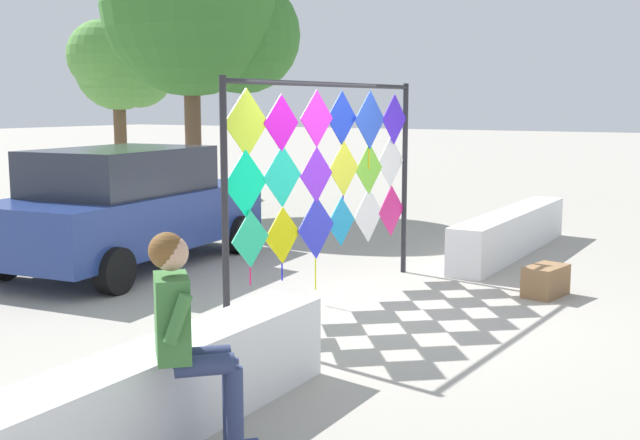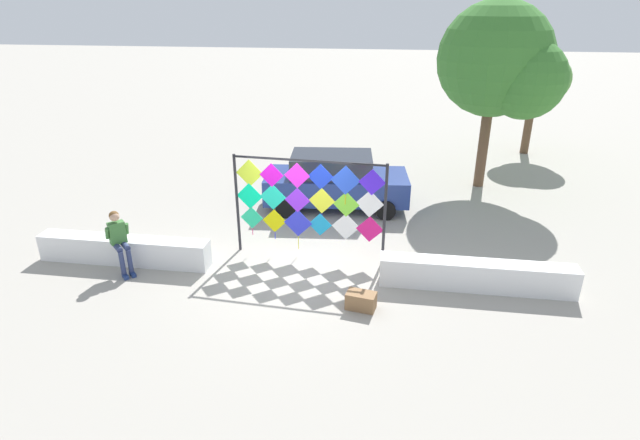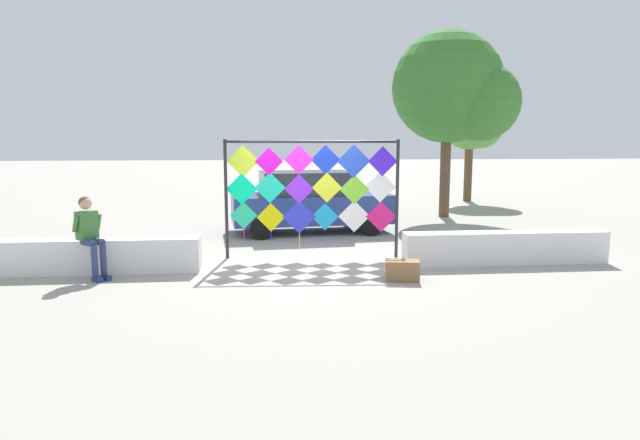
% 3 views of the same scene
% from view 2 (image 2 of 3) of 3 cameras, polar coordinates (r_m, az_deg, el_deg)
% --- Properties ---
extents(ground, '(120.00, 120.00, 0.00)m').
position_cam_2_polar(ground, '(12.09, -2.89, -5.49)').
color(ground, '#9E998E').
extents(plaza_ledge_left, '(4.22, 0.50, 0.66)m').
position_cam_2_polar(plaza_ledge_left, '(13.09, -21.29, -3.20)').
color(plaza_ledge_left, white).
rests_on(plaza_ledge_left, ground).
extents(plaza_ledge_right, '(4.22, 0.50, 0.66)m').
position_cam_2_polar(plaza_ledge_right, '(11.65, 17.29, -6.01)').
color(plaza_ledge_right, white).
rests_on(plaza_ledge_right, ground).
extents(kite_display_rack, '(3.71, 0.30, 2.53)m').
position_cam_2_polar(kite_display_rack, '(11.99, -1.22, 2.50)').
color(kite_display_rack, '#232328').
rests_on(kite_display_rack, ground).
extents(seated_vendor, '(0.71, 0.71, 1.50)m').
position_cam_2_polar(seated_vendor, '(12.42, -21.81, -1.88)').
color(seated_vendor, navy).
rests_on(seated_vendor, ground).
extents(parked_car, '(4.45, 2.39, 1.67)m').
position_cam_2_polar(parked_car, '(15.36, 1.72, 4.48)').
color(parked_car, navy).
rests_on(parked_car, ground).
extents(cardboard_box_large, '(0.66, 0.46, 0.37)m').
position_cam_2_polar(cardboard_box_large, '(10.56, 4.67, -9.10)').
color(cardboard_box_large, olive).
rests_on(cardboard_box_large, ground).
extents(tree_far_right, '(3.89, 3.64, 5.99)m').
position_cam_2_polar(tree_far_right, '(17.33, 19.92, 16.28)').
color(tree_far_right, brown).
rests_on(tree_far_right, ground).
extents(tree_broadleaf, '(2.61, 2.46, 4.38)m').
position_cam_2_polar(tree_broadleaf, '(22.28, 23.27, 15.00)').
color(tree_broadleaf, brown).
rests_on(tree_broadleaf, ground).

